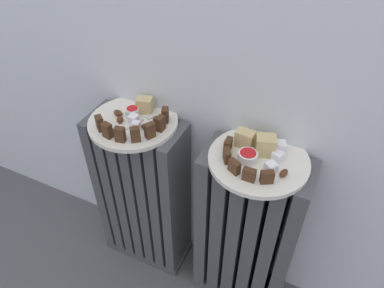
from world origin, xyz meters
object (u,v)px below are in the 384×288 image
(radiator_left, at_px, (143,196))
(jam_bowl_right, at_px, (248,156))
(jam_bowl_left, at_px, (133,111))
(radiator_right, at_px, (246,235))
(fork, at_px, (141,121))
(plate_left, at_px, (133,122))
(plate_right, at_px, (258,160))

(radiator_left, bearing_deg, jam_bowl_right, -3.23)
(jam_bowl_left, bearing_deg, radiator_left, -58.24)
(radiator_left, height_order, jam_bowl_left, jam_bowl_left)
(radiator_right, height_order, fork, fork)
(radiator_right, height_order, plate_left, plate_left)
(radiator_right, height_order, plate_right, plate_right)
(plate_right, bearing_deg, radiator_right, -116.57)
(fork, bearing_deg, jam_bowl_left, 156.17)
(radiator_right, bearing_deg, jam_bowl_right, -140.67)
(radiator_left, bearing_deg, radiator_right, -0.00)
(plate_left, distance_m, fork, 0.02)
(plate_right, bearing_deg, plate_left, 180.00)
(fork, bearing_deg, radiator_left, -169.29)
(plate_left, height_order, plate_right, same)
(jam_bowl_left, relative_size, fork, 0.38)
(plate_left, bearing_deg, plate_right, 0.00)
(radiator_left, xyz_separation_m, jam_bowl_right, (0.33, -0.02, 0.32))
(plate_left, relative_size, fork, 2.50)
(plate_right, relative_size, fork, 2.50)
(radiator_right, xyz_separation_m, plate_left, (-0.35, 0.00, 0.30))
(radiator_right, xyz_separation_m, fork, (-0.33, 0.00, 0.31))
(radiator_right, relative_size, jam_bowl_left, 15.70)
(radiator_right, bearing_deg, jam_bowl_left, 177.08)
(radiator_right, relative_size, plate_right, 2.39)
(jam_bowl_left, distance_m, fork, 0.04)
(radiator_right, height_order, jam_bowl_right, jam_bowl_right)
(plate_left, bearing_deg, fork, 10.71)
(fork, bearing_deg, jam_bowl_right, -4.21)
(plate_left, xyz_separation_m, jam_bowl_right, (0.33, -0.02, 0.02))
(radiator_left, distance_m, plate_left, 0.30)
(radiator_right, bearing_deg, plate_right, 63.43)
(plate_right, height_order, jam_bowl_right, jam_bowl_right)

